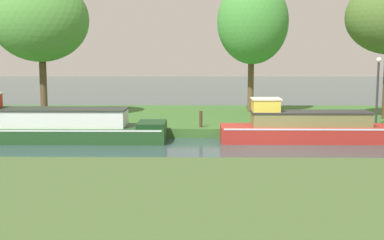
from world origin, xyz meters
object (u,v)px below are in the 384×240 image
red_narrowboat (318,128)px  willow_tree_centre (253,22)px  mooring_post_far (201,119)px  forest_barge (56,126)px  willow_tree_left (40,20)px  lamp_post (378,83)px  mooring_post_near (327,122)px

red_narrowboat → willow_tree_centre: bearing=106.7°
willow_tree_centre → mooring_post_far: bearing=-116.9°
forest_barge → mooring_post_far: bearing=12.6°
forest_barge → willow_tree_left: size_ratio=1.26×
willow_tree_left → mooring_post_far: 9.64m
forest_barge → willow_tree_left: bearing=113.2°
willow_tree_left → lamp_post: bearing=-9.1°
willow_tree_centre → willow_tree_left: bearing=-167.1°
willow_tree_left → lamp_post: (15.86, -2.53, -2.95)m
red_narrowboat → lamp_post: 3.99m
red_narrowboat → lamp_post: bearing=31.8°
forest_barge → willow_tree_centre: size_ratio=1.22×
forest_barge → lamp_post: (13.96, 1.89, 1.69)m
willow_tree_left → forest_barge: bearing=-66.8°
red_narrowboat → mooring_post_near: 1.53m
forest_barge → willow_tree_centre: bearing=37.8°
willow_tree_left → willow_tree_centre: 11.03m
forest_barge → mooring_post_near: forest_barge is taller
lamp_post → mooring_post_far: (-7.91, -0.53, -1.56)m
lamp_post → mooring_post_far: 8.08m
red_narrowboat → willow_tree_centre: 8.60m
willow_tree_left → mooring_post_near: size_ratio=13.56×
willow_tree_centre → mooring_post_far: willow_tree_centre is taller
red_narrowboat → forest_barge: bearing=180.0°
willow_tree_centre → mooring_post_far: (-2.80, -5.52, -4.55)m
forest_barge → willow_tree_left: willow_tree_left is taller
red_narrowboat → mooring_post_far: bearing=164.4°
red_narrowboat → mooring_post_near: bearing=62.4°
red_narrowboat → mooring_post_far: 5.05m
mooring_post_near → mooring_post_far: mooring_post_far is taller
forest_barge → lamp_post: size_ratio=2.85×
lamp_post → mooring_post_near: 2.92m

